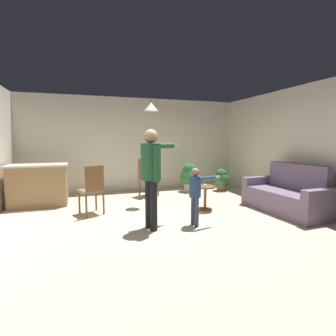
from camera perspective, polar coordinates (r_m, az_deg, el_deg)
ground at (r=4.82m, az=0.22°, el=-11.91°), size 7.68×7.68×0.00m
wall_back at (r=7.67m, az=-7.33°, el=5.18°), size 6.40×0.10×2.70m
wall_right at (r=6.35m, az=28.89°, el=4.15°), size 0.10×6.40×2.70m
couch_floral at (r=5.96m, az=25.06°, el=-5.62°), size 0.95×1.85×1.00m
kitchen_counter at (r=6.52m, az=-26.83°, el=-3.41°), size 1.26×0.66×0.95m
side_table_by_couch at (r=5.57m, az=8.25°, el=-5.94°), size 0.44×0.44×0.52m
person_adult at (r=4.25m, az=-3.66°, el=0.01°), size 0.77×0.60×1.68m
person_child at (r=4.49m, az=6.15°, el=-4.92°), size 0.56×0.29×1.02m
dining_chair_by_counter at (r=5.34m, az=-16.45°, el=-4.29°), size 0.55×0.55×1.00m
dining_chair_near_wall at (r=6.81m, az=-4.79°, el=-1.75°), size 0.56×0.56×1.00m
potted_plant_corner at (r=7.70m, az=11.76°, el=-2.32°), size 0.42×0.42×0.65m
potted_plant_by_wall at (r=7.46m, az=4.77°, el=-1.75°), size 0.53×0.53×0.82m
spare_remote_on_table at (r=5.52m, az=8.24°, el=-3.81°), size 0.08×0.13×0.04m
ceiling_light_pendant at (r=5.99m, az=-3.81°, el=13.49°), size 0.32×0.32×0.55m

